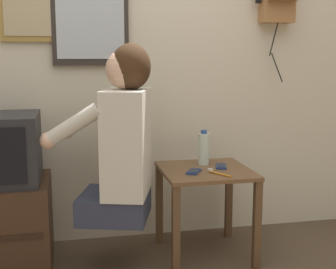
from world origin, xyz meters
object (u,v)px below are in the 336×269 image
at_px(person, 122,138).
at_px(cell_phone_spare, 221,166).
at_px(cell_phone_held, 194,171).
at_px(framed_picture, 29,2).
at_px(water_bottle, 204,148).
at_px(toothbrush, 218,173).

bearing_deg(person, cell_phone_spare, -63.20).
bearing_deg(cell_phone_held, framed_picture, -176.96).
bearing_deg(cell_phone_held, water_bottle, 88.00).
bearing_deg(cell_phone_spare, framed_picture, 178.24).
relative_size(person, water_bottle, 4.50).
bearing_deg(cell_phone_spare, cell_phone_held, -138.59).
relative_size(cell_phone_spare, water_bottle, 0.65).
bearing_deg(person, water_bottle, -52.36).
bearing_deg(cell_phone_spare, toothbrush, -98.07).
xyz_separation_m(cell_phone_spare, toothbrush, (-0.07, -0.16, 0.00)).
distance_m(cell_phone_held, toothbrush, 0.14).
height_order(person, cell_phone_held, person).
relative_size(water_bottle, toothbrush, 1.42).
relative_size(person, framed_picture, 2.08).
relative_size(cell_phone_held, water_bottle, 0.66).
height_order(person, framed_picture, framed_picture).
height_order(person, toothbrush, person).
distance_m(framed_picture, cell_phone_held, 1.36).
xyz_separation_m(framed_picture, water_bottle, (0.98, -0.25, -0.85)).
bearing_deg(framed_picture, cell_phone_spare, -17.78).
bearing_deg(cell_phone_held, person, -148.37).
height_order(cell_phone_spare, toothbrush, toothbrush).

